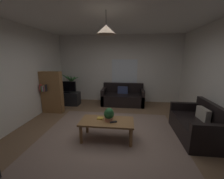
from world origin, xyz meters
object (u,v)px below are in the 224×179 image
potted_plant_on_table (109,114)px  tv_stand (68,98)px  tv (67,87)px  book_on_table_0 (100,118)px  bookshelf_corner (52,92)px  pendant_lamp (106,30)px  couch_under_window (123,98)px  remote_on_table_0 (113,122)px  couch_right_side (197,126)px  potted_palm_corner (72,89)px  coffee_table (107,124)px

potted_plant_on_table → tv_stand: size_ratio=0.34×
tv → book_on_table_0: bearing=-50.9°
bookshelf_corner → pendant_lamp: 3.02m
book_on_table_0 → bookshelf_corner: bearing=145.3°
couch_under_window → tv_stand: (-2.15, -0.29, -0.03)m
couch_under_window → book_on_table_0: size_ratio=12.32×
potted_plant_on_table → remote_on_table_0: bearing=-35.1°
couch_right_side → tv_stand: bearing=-115.5°
couch_under_window → pendant_lamp: (-0.25, -2.51, 2.10)m
remote_on_table_0 → potted_palm_corner: (-2.11, 2.84, 0.07)m
book_on_table_0 → potted_palm_corner: size_ratio=0.10×
book_on_table_0 → potted_plant_on_table: 0.27m
couch_right_side → potted_palm_corner: potted_palm_corner is taller
coffee_table → potted_plant_on_table: bearing=3.5°
couch_under_window → tv_stand: bearing=-172.4°
tv → potted_palm_corner: bearing=95.6°
book_on_table_0 → potted_plant_on_table: potted_plant_on_table is taller
couch_right_side → potted_palm_corner: size_ratio=1.10×
couch_right_side → coffee_table: bearing=-81.2°
tv_stand → pendant_lamp: bearing=-49.5°
couch_under_window → remote_on_table_0: size_ratio=10.20×
tv → pendant_lamp: (1.90, -2.21, 1.65)m
remote_on_table_0 → bookshelf_corner: 2.69m
pendant_lamp → tv_stand: bearing=130.5°
couch_right_side → pendant_lamp: size_ratio=3.20×
coffee_table → potted_palm_corner: bearing=125.2°
bookshelf_corner → remote_on_table_0: bearing=-33.4°
remote_on_table_0 → tv_stand: tv_stand is taller
couch_right_side → tv: (-3.98, 1.88, 0.45)m
couch_right_side → remote_on_table_0: bearing=-78.4°
potted_palm_corner → pendant_lamp: pendant_lamp is taller
book_on_table_0 → bookshelf_corner: 2.34m
tv → remote_on_table_0: bearing=-48.0°
coffee_table → tv_stand: size_ratio=1.33×
couch_under_window → potted_plant_on_table: bearing=-94.7°
coffee_table → pendant_lamp: 1.99m
book_on_table_0 → potted_palm_corner: 3.23m
couch_under_window → pendant_lamp: pendant_lamp is taller
tv → bookshelf_corner: 0.82m
tv_stand → pendant_lamp: pendant_lamp is taller
potted_plant_on_table → coffee_table: bearing=-176.5°
couch_right_side → tv_stand: 4.42m
remote_on_table_0 → potted_plant_on_table: (-0.11, 0.07, 0.15)m
tv_stand → potted_palm_corner: 0.62m
couch_right_side → bookshelf_corner: (-4.17, 1.08, 0.43)m
couch_right_side → potted_palm_corner: bearing=-121.2°
potted_plant_on_table → potted_palm_corner: size_ratio=0.24×
bookshelf_corner → coffee_table: bearing=-34.0°
bookshelf_corner → potted_plant_on_table: bearing=-33.4°
couch_under_window → remote_on_table_0: bearing=-92.2°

